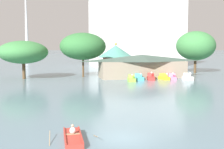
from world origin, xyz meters
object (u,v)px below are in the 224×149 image
pedal_boat_yellow (164,77)px  pedal_boat_lime (131,79)px  rowboat_with_rower (73,138)px  shoreline_tree_mid (83,46)px  shoreline_tree_tall_left (23,52)px  pedal_boat_cyan (139,77)px  pedal_boat_white (188,77)px  background_building_block (136,31)px  green_roof_pavilion (116,56)px  pedal_boat_red (151,77)px  shoreline_tree_right (196,46)px  distant_broadcast_tower (26,7)px  boathouse (142,66)px  pedal_boat_pink (172,77)px

pedal_boat_yellow → pedal_boat_lime: bearing=-87.4°
rowboat_with_rower → shoreline_tree_mid: 43.82m
shoreline_tree_tall_left → shoreline_tree_mid: (13.17, 1.43, 1.30)m
shoreline_tree_mid → pedal_boat_cyan: bearing=-37.7°
pedal_boat_cyan → shoreline_tree_tall_left: bearing=-106.5°
pedal_boat_cyan → pedal_boat_white: size_ratio=1.23×
pedal_boat_yellow → background_building_block: 48.89m
shoreline_tree_tall_left → pedal_boat_white: bearing=-15.1°
green_roof_pavilion → shoreline_tree_tall_left: (-23.71, -13.71, 1.46)m
pedal_boat_red → rowboat_with_rower: bearing=-15.7°
shoreline_tree_tall_left → shoreline_tree_right: (44.19, 5.54, 1.54)m
pedal_boat_yellow → shoreline_tree_right: (14.54, 13.02, 6.87)m
pedal_boat_yellow → shoreline_tree_tall_left: (-29.65, 7.49, 5.33)m
pedal_boat_cyan → shoreline_tree_tall_left: (-24.16, 7.07, 5.31)m
pedal_boat_yellow → background_building_block: background_building_block is taller
green_roof_pavilion → background_building_block: size_ratio=0.29×
shoreline_tree_tall_left → distant_broadcast_tower: bearing=96.0°
green_roof_pavilion → shoreline_tree_mid: bearing=-130.7°
pedal_boat_yellow → boathouse: (-3.30, 4.87, 2.22)m
rowboat_with_rower → pedal_boat_white: 41.48m
shoreline_tree_mid → background_building_block: bearing=57.3°
pedal_boat_white → distant_broadcast_tower: bearing=-170.8°
pedal_boat_yellow → pedal_boat_white: (4.65, -1.75, 0.07)m
pedal_boat_cyan → pedal_boat_yellow: 5.50m
background_building_block → pedal_boat_red: bearing=-102.9°
rowboat_with_rower → pedal_boat_red: 38.39m
shoreline_tree_right → distant_broadcast_tower: distant_broadcast_tower is taller
pedal_boat_red → distant_broadcast_tower: size_ratio=0.02×
pedal_boat_pink → pedal_boat_cyan: bearing=-73.9°
pedal_boat_red → pedal_boat_pink: bearing=111.3°
pedal_boat_cyan → shoreline_tree_right: 24.64m
distant_broadcast_tower → pedal_boat_red: bearing=-79.3°
pedal_boat_cyan → pedal_boat_pink: (7.53, 0.03, -0.04)m
shoreline_tree_mid → distant_broadcast_tower: bearing=98.5°
pedal_boat_red → shoreline_tree_mid: size_ratio=0.26×
pedal_boat_lime → pedal_boat_red: 4.88m
boathouse → shoreline_tree_mid: (-13.18, 4.04, 4.40)m
pedal_boat_red → green_roof_pavilion: size_ratio=0.27×
pedal_boat_white → boathouse: boathouse is taller
boathouse → shoreline_tree_tall_left: 26.66m
rowboat_with_rower → green_roof_pavilion: 57.53m
pedal_boat_red → shoreline_tree_right: size_ratio=0.24×
shoreline_tree_right → shoreline_tree_mid: bearing=-172.5°
shoreline_tree_tall_left → rowboat_with_rower: bearing=-78.7°
rowboat_with_rower → distant_broadcast_tower: bearing=-173.7°
boathouse → distant_broadcast_tower: 313.29m
pedal_boat_red → pedal_boat_white: pedal_boat_red is taller
shoreline_tree_tall_left → pedal_boat_yellow: bearing=-14.2°
boathouse → pedal_boat_lime: bearing=-123.7°
pedal_boat_yellow → green_roof_pavilion: bearing=-174.6°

